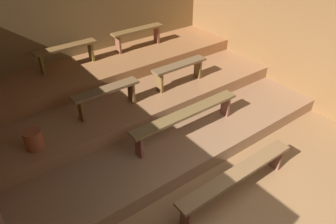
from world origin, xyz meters
The scene contains 13 objects.
ground centered at (0.00, 2.72, -0.04)m, with size 6.77×6.24×0.08m, color #956A42.
wall_back centered at (0.00, 5.47, 1.28)m, with size 6.77×0.06×2.57m, color brown.
wall_right centered at (3.02, 2.72, 1.28)m, with size 0.06×6.24×2.57m, color brown.
platform_lower centered at (0.00, 3.45, 0.13)m, with size 5.97×3.99×0.26m, color #926949.
platform_middle centered at (0.00, 4.09, 0.39)m, with size 5.97×2.72×0.26m, color #9C6B45.
platform_upper centered at (0.00, 4.75, 0.65)m, with size 5.97×1.40×0.26m, color #9E663B.
bench_floor_center centered at (-0.06, 0.86, 0.38)m, with size 2.17×0.24×0.46m.
bench_lower_center centered at (0.09, 2.21, 0.65)m, with size 2.20×0.24×0.46m.
bench_middle_left centered at (-0.83, 3.34, 0.88)m, with size 1.25×0.24×0.46m.
bench_middle_right centered at (0.83, 3.34, 0.88)m, with size 1.25×0.24×0.46m.
bench_upper_left centered at (-0.88, 4.99, 1.14)m, with size 1.32×0.24×0.46m.
bench_upper_right centered at (0.88, 4.99, 1.14)m, with size 1.32×0.24×0.46m.
pail_middle centered at (-2.24, 3.09, 0.68)m, with size 0.28×0.28×0.31m, color #9E4C2D.
Camera 1 is at (-2.79, -1.10, 3.70)m, focal length 32.99 mm.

